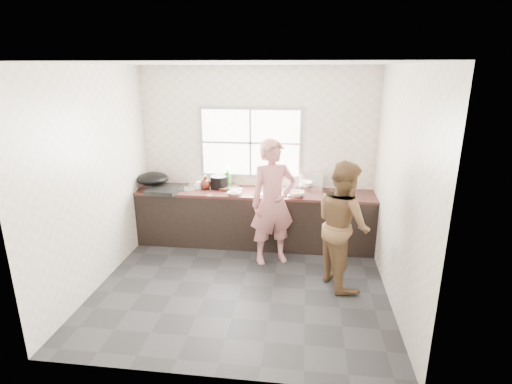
# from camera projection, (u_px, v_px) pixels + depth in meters

# --- Properties ---
(floor) EXTENTS (3.60, 3.20, 0.01)m
(floor) POSITION_uv_depth(u_px,v_px,m) (242.00, 285.00, 5.10)
(floor) COLOR #27272A
(floor) RESTS_ON ground
(ceiling) EXTENTS (3.60, 3.20, 0.01)m
(ceiling) POSITION_uv_depth(u_px,v_px,m) (239.00, 63.00, 4.29)
(ceiling) COLOR silver
(ceiling) RESTS_ON wall_back
(wall_back) EXTENTS (3.60, 0.01, 2.70)m
(wall_back) POSITION_uv_depth(u_px,v_px,m) (257.00, 155.00, 6.21)
(wall_back) COLOR silver
(wall_back) RESTS_ON ground
(wall_left) EXTENTS (0.01, 3.20, 2.70)m
(wall_left) POSITION_uv_depth(u_px,v_px,m) (96.00, 179.00, 4.90)
(wall_left) COLOR silver
(wall_left) RESTS_ON ground
(wall_right) EXTENTS (0.01, 3.20, 2.70)m
(wall_right) POSITION_uv_depth(u_px,v_px,m) (399.00, 189.00, 4.48)
(wall_right) COLOR beige
(wall_right) RESTS_ON ground
(wall_front) EXTENTS (3.60, 0.01, 2.70)m
(wall_front) POSITION_uv_depth(u_px,v_px,m) (209.00, 239.00, 3.17)
(wall_front) COLOR silver
(wall_front) RESTS_ON ground
(cabinet) EXTENTS (3.60, 0.62, 0.82)m
(cabinet) POSITION_uv_depth(u_px,v_px,m) (255.00, 219.00, 6.19)
(cabinet) COLOR black
(cabinet) RESTS_ON floor
(countertop) EXTENTS (3.60, 0.64, 0.04)m
(countertop) POSITION_uv_depth(u_px,v_px,m) (255.00, 193.00, 6.07)
(countertop) COLOR #3C1E18
(countertop) RESTS_ON cabinet
(sink) EXTENTS (0.55, 0.45, 0.02)m
(sink) POSITION_uv_depth(u_px,v_px,m) (278.00, 192.00, 6.02)
(sink) COLOR silver
(sink) RESTS_ON countertop
(faucet) EXTENTS (0.02, 0.02, 0.30)m
(faucet) POSITION_uv_depth(u_px,v_px,m) (279.00, 179.00, 6.16)
(faucet) COLOR silver
(faucet) RESTS_ON countertop
(window_frame) EXTENTS (1.60, 0.05, 1.10)m
(window_frame) POSITION_uv_depth(u_px,v_px,m) (251.00, 143.00, 6.15)
(window_frame) COLOR #9EA0A5
(window_frame) RESTS_ON wall_back
(window_glazing) EXTENTS (1.50, 0.01, 1.00)m
(window_glazing) POSITION_uv_depth(u_px,v_px,m) (250.00, 143.00, 6.13)
(window_glazing) COLOR white
(window_glazing) RESTS_ON window_frame
(woman) EXTENTS (0.71, 0.61, 1.64)m
(woman) POSITION_uv_depth(u_px,v_px,m) (273.00, 206.00, 5.51)
(woman) COLOR #CE7B7C
(woman) RESTS_ON floor
(person_side) EXTENTS (0.88, 0.96, 1.61)m
(person_side) POSITION_uv_depth(u_px,v_px,m) (343.00, 224.00, 4.93)
(person_side) COLOR brown
(person_side) RESTS_ON floor
(cutting_board) EXTENTS (0.46, 0.46, 0.04)m
(cutting_board) POSITION_uv_depth(u_px,v_px,m) (227.00, 187.00, 6.21)
(cutting_board) COLOR black
(cutting_board) RESTS_ON countertop
(cleaver) EXTENTS (0.22, 0.11, 0.01)m
(cleaver) POSITION_uv_depth(u_px,v_px,m) (236.00, 188.00, 6.05)
(cleaver) COLOR silver
(cleaver) RESTS_ON cutting_board
(bowl_mince) EXTENTS (0.26, 0.26, 0.05)m
(bowl_mince) POSITION_uv_depth(u_px,v_px,m) (234.00, 193.00, 5.89)
(bowl_mince) COLOR silver
(bowl_mince) RESTS_ON countertop
(bowl_crabs) EXTENTS (0.21, 0.21, 0.06)m
(bowl_crabs) POSITION_uv_depth(u_px,v_px,m) (296.00, 194.00, 5.81)
(bowl_crabs) COLOR silver
(bowl_crabs) RESTS_ON countertop
(bowl_held) EXTENTS (0.25, 0.25, 0.06)m
(bowl_held) POSITION_uv_depth(u_px,v_px,m) (299.00, 194.00, 5.83)
(bowl_held) COLOR silver
(bowl_held) RESTS_ON countertop
(black_pot) EXTENTS (0.36, 0.36, 0.20)m
(black_pot) POSITION_uv_depth(u_px,v_px,m) (219.00, 182.00, 6.19)
(black_pot) COLOR black
(black_pot) RESTS_ON countertop
(plate_food) EXTENTS (0.24, 0.24, 0.02)m
(plate_food) POSITION_uv_depth(u_px,v_px,m) (201.00, 184.00, 6.38)
(plate_food) COLOR white
(plate_food) RESTS_ON countertop
(bottle_green) EXTENTS (0.12, 0.12, 0.31)m
(bottle_green) POSITION_uv_depth(u_px,v_px,m) (228.00, 177.00, 6.29)
(bottle_green) COLOR green
(bottle_green) RESTS_ON countertop
(bottle_brown_tall) EXTENTS (0.11, 0.11, 0.19)m
(bottle_brown_tall) POSITION_uv_depth(u_px,v_px,m) (217.00, 181.00, 6.25)
(bottle_brown_tall) COLOR #492412
(bottle_brown_tall) RESTS_ON countertop
(bottle_brown_short) EXTENTS (0.17, 0.17, 0.19)m
(bottle_brown_short) POSITION_uv_depth(u_px,v_px,m) (205.00, 183.00, 6.16)
(bottle_brown_short) COLOR #441911
(bottle_brown_short) RESTS_ON countertop
(glass_jar) EXTENTS (0.10, 0.10, 0.11)m
(glass_jar) POSITION_uv_depth(u_px,v_px,m) (199.00, 185.00, 6.17)
(glass_jar) COLOR white
(glass_jar) RESTS_ON countertop
(burner) EXTENTS (0.49, 0.49, 0.07)m
(burner) POSITION_uv_depth(u_px,v_px,m) (164.00, 190.00, 6.01)
(burner) COLOR black
(burner) RESTS_ON countertop
(wok) EXTENTS (0.54, 0.54, 0.18)m
(wok) POSITION_uv_depth(u_px,v_px,m) (152.00, 179.00, 6.18)
(wok) COLOR black
(wok) RESTS_ON burner
(dish_rack) EXTENTS (0.41, 0.33, 0.27)m
(dish_rack) POSITION_uv_depth(u_px,v_px,m) (312.00, 181.00, 6.09)
(dish_rack) COLOR silver
(dish_rack) RESTS_ON countertop
(pot_lid_left) EXTENTS (0.31, 0.31, 0.01)m
(pot_lid_left) POSITION_uv_depth(u_px,v_px,m) (189.00, 189.00, 6.16)
(pot_lid_left) COLOR silver
(pot_lid_left) RESTS_ON countertop
(pot_lid_right) EXTENTS (0.26, 0.26, 0.01)m
(pot_lid_right) POSITION_uv_depth(u_px,v_px,m) (196.00, 184.00, 6.39)
(pot_lid_right) COLOR #AAADB1
(pot_lid_right) RESTS_ON countertop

